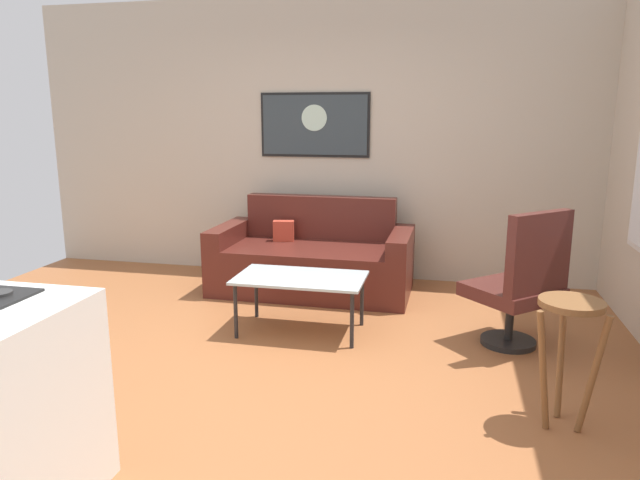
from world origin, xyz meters
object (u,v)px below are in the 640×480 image
Objects in this scene: bar_stool at (569,330)px; wall_painting at (315,125)px; coffee_table at (300,281)px; couch at (313,261)px; armchair at (522,282)px.

wall_painting is (-2.01, 2.70, 1.00)m from bar_stool.
coffee_table is at bearing 148.88° from bar_stool.
bar_stool is at bearing -53.38° from wall_painting.
couch is at bearing 98.28° from coffee_table.
wall_painting reaches higher than armchair.
bar_stool is 0.64× the size of wall_painting.
couch reaches higher than coffee_table.
couch is at bearing 149.28° from armchair.
wall_painting reaches higher than coffee_table.
wall_painting is (-1.89, 1.63, 1.06)m from armchair.
couch is 2.86m from bar_stool.
armchair is at bearing 96.31° from bar_stool.
couch is 1.89× the size of coffee_table.
coffee_table is 2.03m from wall_painting.
couch is 1.39m from wall_painting.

